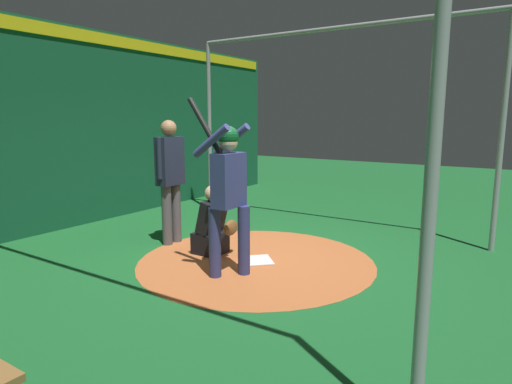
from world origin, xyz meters
name	(u,v)px	position (x,y,z in m)	size (l,w,h in m)	color
ground_plane	(256,261)	(0.00, 0.00, 0.00)	(27.62, 27.62, 0.00)	#195B28
dirt_circle	(256,261)	(0.00, 0.00, 0.00)	(3.17, 3.17, 0.01)	#B76033
home_plate	(256,260)	(0.00, 0.00, 0.01)	(0.42, 0.42, 0.01)	white
batter	(228,186)	(0.01, -0.62, 1.11)	(0.68, 0.49, 2.15)	navy
catcher	(213,227)	(-0.70, -0.05, 0.39)	(0.58, 0.40, 0.99)	black
umpire	(170,174)	(-1.56, 0.02, 1.07)	(0.24, 0.49, 1.88)	#4C4C51
back_wall	(73,127)	(-3.84, 0.00, 1.75)	(0.23, 11.62, 3.47)	#145133
cage_frame	(256,86)	(0.00, 0.00, 2.31)	(5.31, 4.62, 3.40)	gray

